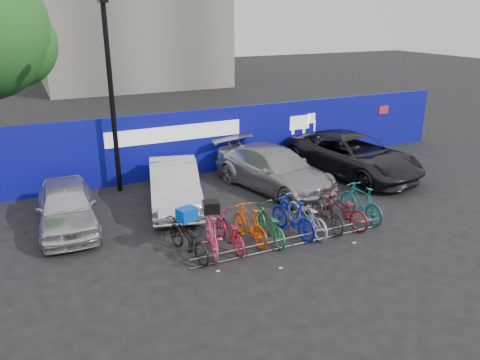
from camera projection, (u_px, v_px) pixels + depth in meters
ground at (281, 237)px, 12.61m from camera, size 100.00×100.00×0.00m
hoarding at (201, 142)px, 17.32m from camera, size 22.00×0.18×2.40m
lamppost at (111, 94)px, 14.83m from camera, size 0.25×0.50×6.11m
bike_rack at (292, 241)px, 12.04m from camera, size 5.60×0.03×0.30m
car_0 at (67, 206)px, 12.98m from camera, size 1.72×3.89×1.30m
car_1 at (174, 184)px, 14.51m from camera, size 2.40×4.38×1.37m
car_2 at (274, 169)px, 15.87m from camera, size 3.14×5.24×1.42m
car_3 at (352, 155)px, 17.29m from camera, size 3.44×5.77×1.50m
bike_0 at (188, 238)px, 11.49m from camera, size 1.01×1.95×0.97m
bike_1 at (212, 232)px, 11.67m from camera, size 0.90×1.89×1.09m
bike_2 at (229, 231)px, 11.96m from camera, size 0.60×1.72×0.90m
bike_3 at (250, 224)px, 12.23m from camera, size 0.62×1.71×1.01m
bike_4 at (269, 224)px, 12.32m from camera, size 0.71×1.82×0.94m
bike_5 at (293, 217)px, 12.60m from camera, size 0.79×1.81×1.05m
bike_6 at (306, 215)px, 12.76m from camera, size 0.69×1.95×1.02m
bike_7 at (327, 212)px, 12.99m from camera, size 0.55×1.68×1.00m
bike_8 at (342, 208)px, 13.22m from camera, size 1.03×2.02×1.01m
bike_9 at (361, 202)px, 13.55m from camera, size 0.60×1.79×1.06m
cargo_crate at (187, 214)px, 11.27m from camera, size 0.53×0.46×0.32m
cargo_topcase at (211, 207)px, 11.44m from camera, size 0.46×0.43×0.29m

